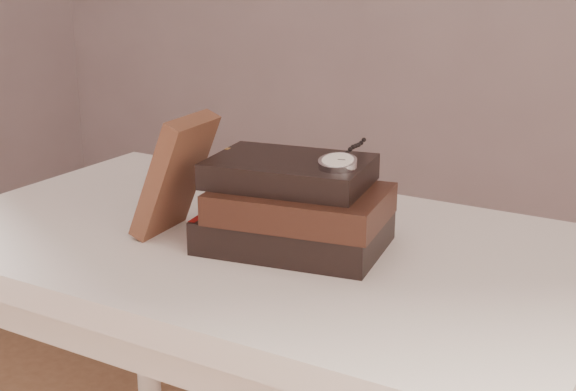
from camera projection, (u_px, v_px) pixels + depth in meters
The scene contains 5 objects.
table at pixel (259, 292), 1.23m from camera, with size 1.00×0.60×0.75m.
book_stack at pixel (295, 207), 1.15m from camera, with size 0.28×0.21×0.13m.
journal at pixel (175, 175), 1.19m from camera, with size 0.03×0.11×0.19m, color #412419.
pocket_watch at pixel (339, 162), 1.09m from camera, with size 0.06×0.16×0.02m.
eyeglasses at pixel (260, 177), 1.25m from camera, with size 0.12×0.14×0.05m.
Camera 1 is at (0.61, -0.61, 1.16)m, focal length 50.57 mm.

